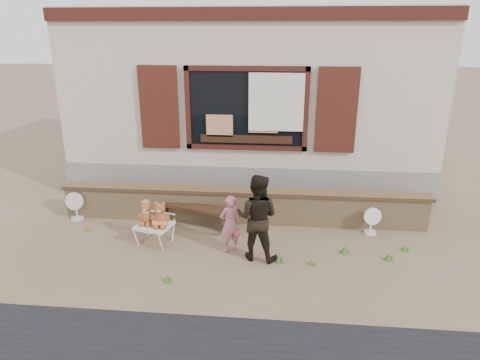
# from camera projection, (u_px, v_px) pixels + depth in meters

# --- Properties ---
(ground) EXTENTS (80.00, 80.00, 0.00)m
(ground) POSITION_uv_depth(u_px,v_px,m) (237.00, 245.00, 7.49)
(ground) COLOR brown
(ground) RESTS_ON ground
(shopfront) EXTENTS (8.04, 5.13, 4.00)m
(shopfront) POSITION_uv_depth(u_px,v_px,m) (254.00, 94.00, 11.04)
(shopfront) COLOR #AEA38C
(shopfront) RESTS_ON ground
(brick_wall) EXTENTS (7.10, 0.36, 0.67)m
(brick_wall) POSITION_uv_depth(u_px,v_px,m) (242.00, 205.00, 8.32)
(brick_wall) COLOR tan
(brick_wall) RESTS_ON ground
(bench) EXTENTS (1.61, 0.78, 0.40)m
(bench) POSITION_uv_depth(u_px,v_px,m) (198.00, 212.00, 8.13)
(bench) COLOR #321D11
(bench) RESTS_ON ground
(folding_chair) EXTENTS (0.69, 0.64, 0.35)m
(folding_chair) POSITION_uv_depth(u_px,v_px,m) (154.00, 226.00, 7.47)
(folding_chair) COLOR silver
(folding_chair) RESTS_ON ground
(teddy_bear_left) EXTENTS (0.38, 0.35, 0.44)m
(teddy_bear_left) POSITION_uv_depth(u_px,v_px,m) (146.00, 212.00, 7.43)
(teddy_bear_left) COLOR brown
(teddy_bear_left) RESTS_ON folding_chair
(teddy_bear_right) EXTENTS (0.40, 0.37, 0.46)m
(teddy_bear_right) POSITION_uv_depth(u_px,v_px,m) (160.00, 214.00, 7.33)
(teddy_bear_right) COLOR brown
(teddy_bear_right) RESTS_ON folding_chair
(child) EXTENTS (0.44, 0.40, 1.00)m
(child) POSITION_uv_depth(u_px,v_px,m) (230.00, 224.00, 7.14)
(child) COLOR pink
(child) RESTS_ON ground
(adult) EXTENTS (0.79, 0.67, 1.45)m
(adult) POSITION_uv_depth(u_px,v_px,m) (257.00, 217.00, 6.85)
(adult) COLOR black
(adult) RESTS_ON ground
(fan_left) EXTENTS (0.35, 0.24, 0.58)m
(fan_left) POSITION_uv_depth(u_px,v_px,m) (76.00, 206.00, 8.43)
(fan_left) COLOR silver
(fan_left) RESTS_ON ground
(fan_right) EXTENTS (0.33, 0.22, 0.52)m
(fan_right) POSITION_uv_depth(u_px,v_px,m) (371.00, 220.00, 7.84)
(fan_right) COLOR white
(fan_right) RESTS_ON ground
(grass_tufts) EXTENTS (5.85, 1.68, 0.15)m
(grass_tufts) POSITION_uv_depth(u_px,v_px,m) (292.00, 254.00, 7.08)
(grass_tufts) COLOR #456327
(grass_tufts) RESTS_ON ground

